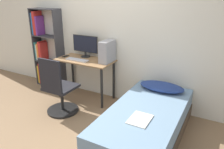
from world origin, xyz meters
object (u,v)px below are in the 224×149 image
at_px(bookshelf, 44,51).
at_px(monitor, 85,45).
at_px(office_chair, 59,92).
at_px(pc_tower, 107,52).
at_px(keyboard, 77,60).
at_px(bed, 145,124).

height_order(bookshelf, monitor, bookshelf).
xyz_separation_m(office_chair, pc_tower, (0.47, 0.76, 0.57)).
distance_m(monitor, keyboard, 0.34).
bearing_deg(office_chair, bed, 0.65).
bearing_deg(bookshelf, office_chair, -37.15).
bearing_deg(monitor, bookshelf, -178.66).
height_order(office_chair, monitor, monitor).
relative_size(office_chair, keyboard, 2.24).
bearing_deg(monitor, bed, -28.45).
distance_m(office_chair, keyboard, 0.70).
bearing_deg(pc_tower, monitor, 170.19).
bearing_deg(bookshelf, keyboard, -13.11).
distance_m(bookshelf, monitor, 1.06).
height_order(bookshelf, pc_tower, bookshelf).
relative_size(bed, pc_tower, 5.02).
height_order(bookshelf, office_chair, bookshelf).
distance_m(office_chair, pc_tower, 1.06).
relative_size(monitor, keyboard, 1.25).
relative_size(bed, keyboard, 4.34).
distance_m(office_chair, monitor, 1.04).
distance_m(bed, keyboard, 1.71).
bearing_deg(bed, monitor, 151.55).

